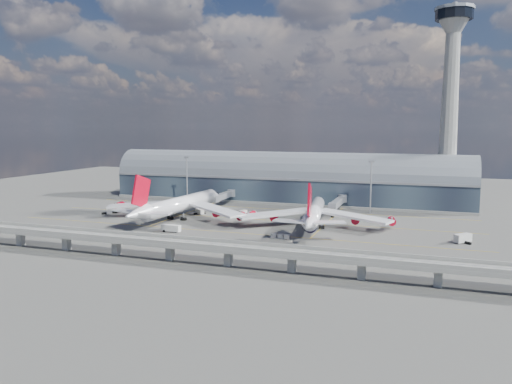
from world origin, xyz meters
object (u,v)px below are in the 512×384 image
(airliner_right, at_px, (314,214))
(floodlight_mast_right, at_px, (371,185))
(cargo_train_0, at_px, (165,242))
(service_truck_4, at_px, (243,213))
(service_truck_0, at_px, (109,210))
(service_truck_2, at_px, (171,228))
(floodlight_mast_left, at_px, (187,178))
(service_truck_5, at_px, (200,212))
(service_truck_1, at_px, (150,215))
(service_truck_3, at_px, (463,238))
(control_tower, at_px, (450,107))
(airliner_left, at_px, (179,205))
(cargo_train_2, at_px, (281,237))
(cargo_train_1, at_px, (349,254))

(airliner_right, bearing_deg, floodlight_mast_right, 58.76)
(cargo_train_0, bearing_deg, service_truck_4, 14.12)
(service_truck_0, distance_m, service_truck_2, 55.99)
(floodlight_mast_left, xyz_separation_m, service_truck_5, (22.79, -31.69, -12.29))
(service_truck_4, xyz_separation_m, cargo_train_0, (-5.16, -64.81, -0.27))
(service_truck_0, relative_size, service_truck_1, 1.47)
(airliner_right, distance_m, service_truck_3, 58.46)
(control_tower, distance_m, service_truck_0, 177.74)
(service_truck_1, distance_m, service_truck_5, 24.24)
(control_tower, distance_m, service_truck_2, 153.82)
(airliner_left, xyz_separation_m, service_truck_4, (24.29, 18.49, -5.47))
(service_truck_3, bearing_deg, floodlight_mast_right, 169.84)
(floodlight_mast_left, xyz_separation_m, service_truck_4, (43.61, -27.65, -12.38))
(floodlight_mast_right, xyz_separation_m, service_truck_0, (-119.29, -44.70, -11.99))
(control_tower, relative_size, floodlight_mast_left, 4.01)
(service_truck_5, distance_m, cargo_train_2, 64.13)
(floodlight_mast_right, xyz_separation_m, cargo_train_0, (-61.55, -92.46, -12.65))
(service_truck_1, bearing_deg, control_tower, -31.52)
(floodlight_mast_right, height_order, cargo_train_0, floodlight_mast_right)
(airliner_right, height_order, cargo_train_2, airliner_right)
(floodlight_mast_left, bearing_deg, cargo_train_1, -40.38)
(floodlight_mast_left, bearing_deg, floodlight_mast_right, 0.00)
(service_truck_1, distance_m, cargo_train_0, 54.72)
(service_truck_5, xyz_separation_m, cargo_train_1, (80.24, -55.94, -0.33))
(control_tower, relative_size, service_truck_5, 18.26)
(floodlight_mast_right, bearing_deg, cargo_train_1, -88.02)
(floodlight_mast_right, bearing_deg, service_truck_1, -152.71)
(floodlight_mast_right, bearing_deg, service_truck_3, -54.02)
(airliner_right, xyz_separation_m, service_truck_4, (-38.10, 16.38, -4.50))
(floodlight_mast_left, bearing_deg, airliner_right, -28.32)
(floodlight_mast_left, relative_size, cargo_train_0, 3.01)
(floodlight_mast_left, xyz_separation_m, service_truck_0, (-19.29, -44.70, -11.99))
(floodlight_mast_right, xyz_separation_m, service_truck_3, (39.18, -53.97, -11.93))
(control_tower, distance_m, floodlight_mast_right, 58.76)
(service_truck_2, relative_size, service_truck_3, 1.20)
(service_truck_2, bearing_deg, cargo_train_0, -152.95)
(airliner_left, height_order, service_truck_3, airliner_left)
(airliner_left, bearing_deg, service_truck_1, -165.93)
(service_truck_3, height_order, service_truck_5, service_truck_3)
(service_truck_5, bearing_deg, service_truck_0, 142.36)
(airliner_right, bearing_deg, service_truck_5, 159.49)
(service_truck_4, xyz_separation_m, cargo_train_1, (59.42, -59.98, -0.24))
(floodlight_mast_left, relative_size, cargo_train_2, 3.39)
(control_tower, distance_m, cargo_train_2, 125.40)
(floodlight_mast_right, distance_m, service_truck_5, 84.36)
(floodlight_mast_left, height_order, airliner_left, floodlight_mast_left)
(control_tower, distance_m, service_truck_1, 158.64)
(service_truck_1, xyz_separation_m, cargo_train_2, (69.04, -20.74, -0.52))
(control_tower, relative_size, service_truck_3, 15.19)
(control_tower, relative_size, service_truck_2, 12.70)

